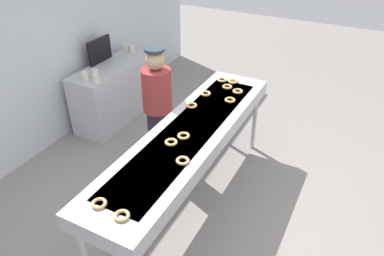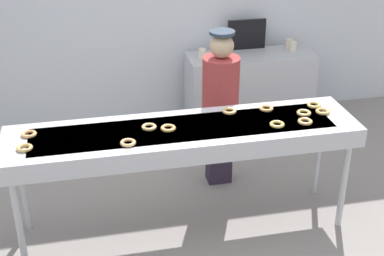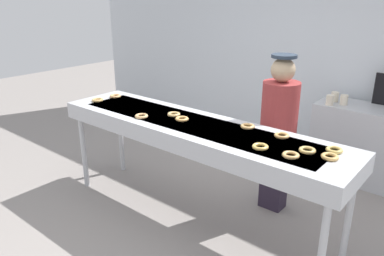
{
  "view_description": "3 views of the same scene",
  "coord_description": "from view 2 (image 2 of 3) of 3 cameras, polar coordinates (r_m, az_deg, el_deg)",
  "views": [
    {
      "loc": [
        -2.73,
        -1.45,
        3.04
      ],
      "look_at": [
        -0.01,
        -0.04,
        1.06
      ],
      "focal_mm": 33.74,
      "sensor_mm": 36.0,
      "label": 1
    },
    {
      "loc": [
        -0.79,
        -4.02,
        3.09
      ],
      "look_at": [
        0.07,
        0.01,
        1.0
      ],
      "focal_mm": 51.37,
      "sensor_mm": 36.0,
      "label": 2
    },
    {
      "loc": [
        2.08,
        -2.52,
        2.15
      ],
      "look_at": [
        0.02,
        -0.04,
        0.98
      ],
      "focal_mm": 35.2,
      "sensor_mm": 36.0,
      "label": 3
    }
  ],
  "objects": [
    {
      "name": "paper_cup_0",
      "position": [
        6.93,
        10.07,
        8.63
      ],
      "size": [
        0.09,
        0.09,
        0.12
      ],
      "primitive_type": "cylinder",
      "color": "beige",
      "rests_on": "prep_counter"
    },
    {
      "name": "glazed_donut_11",
      "position": [
        4.36,
        -6.66,
        -1.53
      ],
      "size": [
        0.13,
        0.13,
        0.03
      ],
      "primitive_type": "torus",
      "rotation": [
        0.0,
        0.0,
        1.52
      ],
      "color": "tan",
      "rests_on": "fryer_conveyor"
    },
    {
      "name": "glazed_donut_7",
      "position": [
        5.09,
        12.55,
        2.34
      ],
      "size": [
        0.17,
        0.17,
        0.03
      ],
      "primitive_type": "torus",
      "rotation": [
        0.0,
        0.0,
        0.57
      ],
      "color": "#DFBB62",
      "rests_on": "fryer_conveyor"
    },
    {
      "name": "glazed_donut_5",
      "position": [
        4.65,
        -16.58,
        -0.61
      ],
      "size": [
        0.18,
        0.18,
        0.03
      ],
      "primitive_type": "torus",
      "rotation": [
        0.0,
        0.0,
        2.45
      ],
      "color": "#E5A969",
      "rests_on": "fryer_conveyor"
    },
    {
      "name": "paper_cup_1",
      "position": [
        6.48,
        1.08,
        7.74
      ],
      "size": [
        0.09,
        0.09,
        0.12
      ],
      "primitive_type": "cylinder",
      "color": "beige",
      "rests_on": "prep_counter"
    },
    {
      "name": "glazed_donut_6",
      "position": [
        4.98,
        13.42,
        1.68
      ],
      "size": [
        0.17,
        0.17,
        0.03
      ],
      "primitive_type": "torus",
      "rotation": [
        0.0,
        0.0,
        2.7
      ],
      "color": "#E8B261",
      "rests_on": "fryer_conveyor"
    },
    {
      "name": "glazed_donut_4",
      "position": [
        4.76,
        11.66,
        0.67
      ],
      "size": [
        0.14,
        0.14,
        0.03
      ],
      "primitive_type": "torus",
      "rotation": [
        0.0,
        0.0,
        2.98
      ],
      "color": "#E7B269",
      "rests_on": "fryer_conveyor"
    },
    {
      "name": "paper_cup_4",
      "position": [
        6.44,
        2.36,
        7.62
      ],
      "size": [
        0.09,
        0.09,
        0.12
      ],
      "primitive_type": "cylinder",
      "color": "beige",
      "rests_on": "prep_counter"
    },
    {
      "name": "worker_baker",
      "position": [
        5.36,
        2.97,
        3.04
      ],
      "size": [
        0.36,
        0.36,
        1.61
      ],
      "rotation": [
        0.0,
        0.0,
        2.86
      ],
      "color": "#2A2132",
      "rests_on": "ground"
    },
    {
      "name": "paper_cup_3",
      "position": [
        6.85,
        10.44,
        8.37
      ],
      "size": [
        0.09,
        0.09,
        0.12
      ],
      "primitive_type": "cylinder",
      "color": "beige",
      "rests_on": "prep_counter"
    },
    {
      "name": "glazed_donut_0",
      "position": [
        4.92,
        11.54,
        1.55
      ],
      "size": [
        0.14,
        0.14,
        0.03
      ],
      "primitive_type": "torus",
      "rotation": [
        0.0,
        0.0,
        1.72
      ],
      "color": "#E0B969",
      "rests_on": "fryer_conveyor"
    },
    {
      "name": "glazed_donut_9",
      "position": [
        4.45,
        -17.0,
        -1.99
      ],
      "size": [
        0.14,
        0.14,
        0.03
      ],
      "primitive_type": "torus",
      "rotation": [
        0.0,
        0.0,
        3.03
      ],
      "color": "#DBAE66",
      "rests_on": "fryer_conveyor"
    },
    {
      "name": "paper_cup_2",
      "position": [
        6.31,
        1.54,
        7.21
      ],
      "size": [
        0.09,
        0.09,
        0.12
      ],
      "primitive_type": "cylinder",
      "color": "beige",
      "rests_on": "prep_counter"
    },
    {
      "name": "prep_counter",
      "position": [
        6.82,
        5.99,
        3.99
      ],
      "size": [
        1.53,
        0.54,
        0.91
      ],
      "primitive_type": "cube",
      "color": "#B7BABF",
      "rests_on": "ground"
    },
    {
      "name": "glazed_donut_1",
      "position": [
        4.67,
        8.82,
        0.38
      ],
      "size": [
        0.18,
        0.18,
        0.03
      ],
      "primitive_type": "torus",
      "rotation": [
        0.0,
        0.0,
        2.47
      ],
      "color": "#E5BB5E",
      "rests_on": "fryer_conveyor"
    },
    {
      "name": "glazed_donut_8",
      "position": [
        4.86,
        3.9,
        1.76
      ],
      "size": [
        0.17,
        0.17,
        0.03
      ],
      "primitive_type": "torus",
      "rotation": [
        0.0,
        0.0,
        0.55
      ],
      "color": "#E4AF67",
      "rests_on": "fryer_conveyor"
    },
    {
      "name": "ground_plane",
      "position": [
        5.13,
        -0.8,
        -10.15
      ],
      "size": [
        16.0,
        16.0,
        0.0
      ],
      "primitive_type": "plane",
      "color": "gray"
    },
    {
      "name": "menu_display",
      "position": [
        6.8,
        5.68,
        9.65
      ],
      "size": [
        0.47,
        0.04,
        0.37
      ],
      "primitive_type": "cube",
      "color": "black",
      "rests_on": "prep_counter"
    },
    {
      "name": "glazed_donut_2",
      "position": [
        4.59,
        -4.48,
        0.11
      ],
      "size": [
        0.15,
        0.15,
        0.03
      ],
      "primitive_type": "torus",
      "rotation": [
        0.0,
        0.0,
        1.82
      ],
      "color": "#DEB56E",
      "rests_on": "fryer_conveyor"
    },
    {
      "name": "glazed_donut_3",
      "position": [
        4.56,
        -2.48,
        -0.01
      ],
      "size": [
        0.18,
        0.18,
        0.03
      ],
      "primitive_type": "torus",
      "rotation": [
        0.0,
        0.0,
        0.7
      ],
      "color": "#EAAC5E",
      "rests_on": "fryer_conveyor"
    },
    {
      "name": "fryer_conveyor",
      "position": [
        4.63,
        -0.88,
        -0.92
      ],
      "size": [
        2.98,
        0.71,
        1.01
      ],
      "color": "#B7BABF",
      "rests_on": "ground"
    },
    {
      "name": "glazed_donut_10",
      "position": [
        4.95,
        7.72,
        2.03
      ],
      "size": [
        0.17,
        0.17,
        0.03
      ],
      "primitive_type": "torus",
      "rotation": [
        0.0,
        0.0,
        1.99
      ],
      "color": "#E4AB60",
      "rests_on": "fryer_conveyor"
    }
  ]
}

